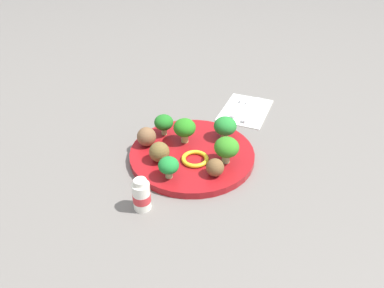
# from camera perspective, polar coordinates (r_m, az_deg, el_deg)

# --- Properties ---
(ground_plane) EXTENTS (4.00, 4.00, 0.00)m
(ground_plane) POSITION_cam_1_polar(r_m,az_deg,el_deg) (0.82, 0.00, -2.08)
(ground_plane) COLOR slate
(plate) EXTENTS (0.28, 0.28, 0.02)m
(plate) POSITION_cam_1_polar(r_m,az_deg,el_deg) (0.81, 0.00, -1.63)
(plate) COLOR maroon
(plate) RESTS_ON ground_plane
(broccoli_floret_back_right) EXTENTS (0.04, 0.04, 0.05)m
(broccoli_floret_back_right) POSITION_cam_1_polar(r_m,az_deg,el_deg) (0.72, -3.65, -3.48)
(broccoli_floret_back_right) COLOR #8CBA77
(broccoli_floret_back_right) RESTS_ON plate
(broccoli_floret_front_right) EXTENTS (0.05, 0.05, 0.06)m
(broccoli_floret_front_right) POSITION_cam_1_polar(r_m,az_deg,el_deg) (0.82, -1.18, 2.53)
(broccoli_floret_front_right) COLOR #AABA6F
(broccoli_floret_front_right) RESTS_ON plate
(broccoli_floret_center) EXTENTS (0.05, 0.05, 0.06)m
(broccoli_floret_center) POSITION_cam_1_polar(r_m,az_deg,el_deg) (0.76, 5.52, -0.56)
(broccoli_floret_center) COLOR #9ACA81
(broccoli_floret_center) RESTS_ON plate
(broccoli_floret_far_rim) EXTENTS (0.05, 0.05, 0.05)m
(broccoli_floret_far_rim) POSITION_cam_1_polar(r_m,az_deg,el_deg) (0.84, 5.27, 2.82)
(broccoli_floret_far_rim) COLOR #A4C87B
(broccoli_floret_far_rim) RESTS_ON plate
(broccoli_floret_mid_left) EXTENTS (0.05, 0.05, 0.05)m
(broccoli_floret_mid_left) POSITION_cam_1_polar(r_m,az_deg,el_deg) (0.85, -4.49, 3.39)
(broccoli_floret_mid_left) COLOR #ADD084
(broccoli_floret_mid_left) RESTS_ON plate
(meatball_front_left) EXTENTS (0.04, 0.04, 0.04)m
(meatball_front_left) POSITION_cam_1_polar(r_m,az_deg,el_deg) (0.73, 3.66, -3.72)
(meatball_front_left) COLOR brown
(meatball_front_left) RESTS_ON plate
(meatball_center) EXTENTS (0.04, 0.04, 0.04)m
(meatball_center) POSITION_cam_1_polar(r_m,az_deg,el_deg) (0.82, -7.21, 1.17)
(meatball_center) COLOR brown
(meatball_center) RESTS_ON plate
(meatball_front_right) EXTENTS (0.04, 0.04, 0.04)m
(meatball_front_right) POSITION_cam_1_polar(r_m,az_deg,el_deg) (0.77, -5.20, -1.26)
(meatball_front_right) COLOR brown
(meatball_front_right) RESTS_ON plate
(pepper_ring_back_right) EXTENTS (0.08, 0.08, 0.01)m
(pepper_ring_back_right) POSITION_cam_1_polar(r_m,az_deg,el_deg) (0.78, 0.48, -2.37)
(pepper_ring_back_right) COLOR yellow
(pepper_ring_back_right) RESTS_ON plate
(napkin) EXTENTS (0.18, 0.14, 0.01)m
(napkin) POSITION_cam_1_polar(r_m,az_deg,el_deg) (1.01, 8.45, 5.36)
(napkin) COLOR white
(napkin) RESTS_ON ground_plane
(fork) EXTENTS (0.12, 0.02, 0.01)m
(fork) POSITION_cam_1_polar(r_m,az_deg,el_deg) (1.02, 7.63, 6.00)
(fork) COLOR silver
(fork) RESTS_ON napkin
(knife) EXTENTS (0.15, 0.02, 0.01)m
(knife) POSITION_cam_1_polar(r_m,az_deg,el_deg) (1.01, 9.60, 5.58)
(knife) COLOR silver
(knife) RESTS_ON napkin
(yogurt_bottle) EXTENTS (0.03, 0.03, 0.07)m
(yogurt_bottle) POSITION_cam_1_polar(r_m,az_deg,el_deg) (0.68, -7.99, -8.09)
(yogurt_bottle) COLOR white
(yogurt_bottle) RESTS_ON ground_plane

